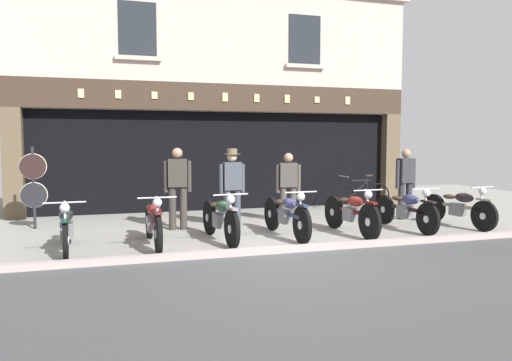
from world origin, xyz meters
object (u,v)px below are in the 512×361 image
Objects in this scene: motorcycle_far_right at (459,207)px; tyre_sign_pole at (33,182)px; shopkeeper_center at (232,184)px; assistant_far_right at (405,180)px; salesman_left at (178,184)px; advert_board_near at (280,151)px; motorcycle_center_left at (220,218)px; motorcycle_center_right at (351,212)px; leaning_bicycle at (361,195)px; motorcycle_far_left at (67,227)px; motorcycle_left at (153,221)px; motorcycle_center at (286,214)px; salesman_right at (288,184)px; motorcycle_right at (406,209)px.

tyre_sign_pole is at bearing -22.32° from motorcycle_far_right.
shopkeeper_center is 1.01× the size of assistant_far_right.
advert_board_near is at bearing -132.31° from salesman_left.
motorcycle_center_left is 1.53m from shopkeeper_center.
advert_board_near is at bearing -61.20° from assistant_far_right.
shopkeeper_center reaches higher than motorcycle_center_left.
salesman_left is at bearing -27.54° from motorcycle_center_right.
salesman_left is 1.50× the size of advert_board_near.
motorcycle_center_right is at bearing 147.28° from leaning_bicycle.
assistant_far_right reaches higher than leaning_bicycle.
motorcycle_far_left is at bearing -3.37° from motorcycle_center_left.
advert_board_near is (3.81, 4.20, 1.11)m from motorcycle_left.
advert_board_near is (1.31, 4.08, 1.11)m from motorcycle_center.
motorcycle_left is 1.35× the size of salesman_right.
motorcycle_center_right is (5.21, 0.03, 0.03)m from motorcycle_far_left.
motorcycle_far_left is 0.98× the size of motorcycle_center_left.
tyre_sign_pole reaches higher than motorcycle_center_right.
shopkeeper_center reaches higher than motorcycle_center_right.
motorcycle_center is 3.92m from motorcycle_far_right.
leaning_bicycle is at bearing -138.59° from salesman_right.
advert_board_near is (0.00, 4.19, 1.11)m from motorcycle_center_right.
motorcycle_center_right is at bearing 124.74° from salesman_right.
motorcycle_center_left is at bearing -4.49° from motorcycle_center_right.
motorcycle_center_left is at bearing -6.92° from motorcycle_far_right.
shopkeeper_center reaches higher than motorcycle_far_right.
motorcycle_center_right is at bearing 142.50° from shopkeeper_center.
motorcycle_center is at bearing 80.92° from salesman_right.
motorcycle_far_left is 1.19× the size of assistant_far_right.
motorcycle_center reaches higher than motorcycle_far_left.
leaning_bicycle is at bearing -151.25° from motorcycle_center_left.
advert_board_near is at bearing -129.51° from shopkeeper_center.
advert_board_near is (0.69, 2.51, 0.68)m from salesman_right.
salesman_right is 0.95× the size of assistant_far_right.
leaning_bicycle is at bearing -104.66° from motorcycle_right.
motorcycle_left is 6.56m from leaning_bicycle.
motorcycle_right is at bearing -179.95° from motorcycle_left.
tyre_sign_pole is at bearing -19.79° from motorcycle_right.
assistant_far_right is at bearing -172.66° from motorcycle_far_left.
motorcycle_center is 1.28× the size of assistant_far_right.
salesman_right is at bearing -14.71° from assistant_far_right.
leaning_bicycle reaches higher than motorcycle_far_left.
motorcycle_center_right is at bearing -90.04° from advert_board_near.
motorcycle_far_left is 1.75× the size of advert_board_near.
shopkeeper_center reaches higher than salesman_right.
salesman_left is (-3.19, 1.44, 0.50)m from motorcycle_center_right.
motorcycle_center_left is 1.17× the size of tyre_sign_pole.
salesman_left is at bearing 18.05° from salesman_right.
motorcycle_center_left is 1.00× the size of motorcycle_center_right.
motorcycle_center_left is 2.55m from salesman_right.
motorcycle_center is 2.62m from motorcycle_right.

